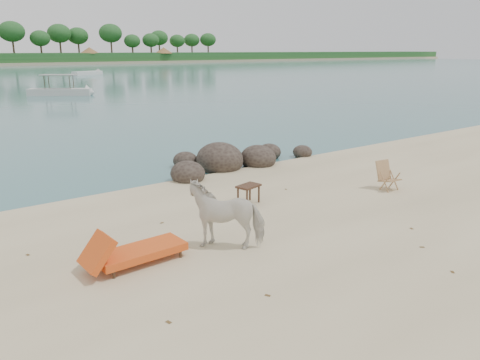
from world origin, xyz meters
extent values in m
ellipsoid|color=black|center=(1.04, 5.86, 0.19)|extent=(1.08, 1.19, 0.81)
ellipsoid|color=black|center=(2.74, 6.56, 0.28)|extent=(1.61, 1.77, 1.20)
ellipsoid|color=black|center=(4.14, 6.16, 0.22)|extent=(1.25, 1.37, 0.94)
ellipsoid|color=black|center=(5.34, 6.96, 0.15)|extent=(0.86, 0.95, 0.65)
ellipsoid|color=black|center=(6.44, 6.26, 0.13)|extent=(0.72, 0.79, 0.54)
ellipsoid|color=black|center=(1.94, 7.56, 0.15)|extent=(0.88, 0.96, 0.66)
ellipsoid|color=black|center=(3.54, 7.76, 0.13)|extent=(0.76, 0.83, 0.57)
imported|color=silver|center=(-0.88, 0.92, 0.69)|extent=(1.72, 1.61, 1.37)
plane|color=brown|center=(2.81, 3.16, 0.01)|extent=(0.13, 0.13, 0.00)
plane|color=brown|center=(-4.45, 2.81, 0.01)|extent=(0.12, 0.12, 0.00)
plane|color=brown|center=(-1.44, 2.83, 0.01)|extent=(0.12, 0.12, 0.00)
plane|color=brown|center=(-3.30, -1.03, 0.01)|extent=(0.12, 0.12, 0.00)
plane|color=brown|center=(1.74, -2.68, 0.01)|extent=(0.14, 0.14, 0.00)
plane|color=brown|center=(3.05, -0.92, 0.01)|extent=(0.13, 0.13, 0.00)
plane|color=brown|center=(-1.58, -1.30, 0.01)|extent=(0.13, 0.13, 0.00)
plane|color=brown|center=(0.48, 2.26, 0.01)|extent=(0.14, 0.14, 0.00)
plane|color=brown|center=(2.30, -1.68, 0.01)|extent=(0.14, 0.14, 0.00)
camera|label=1|loc=(-6.13, -6.70, 4.02)|focal=35.00mm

